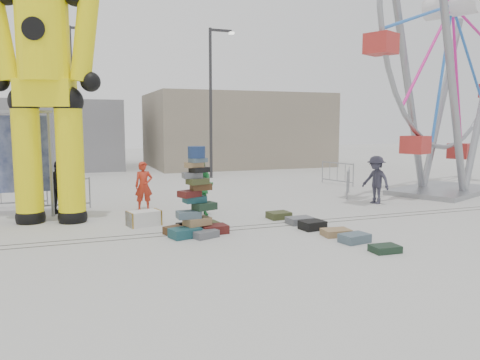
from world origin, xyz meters
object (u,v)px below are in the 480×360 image
object	(u,v)px
barricade_wheel_front	(348,182)
pedestrian_red	(144,186)
pedestrian_grey	(376,180)
pedestrian_green	(201,187)
barricade_wheel_back	(337,173)
barricade_dummy_b	(16,192)
steamer_trunk	(144,218)
lamp_post_left	(74,95)
pedestrian_black	(60,187)
ferris_wheel	(451,30)
crash_test_dummy	(45,73)
lamp_post_right	(212,95)
suitcase_tower	(196,210)
barricade_dummy_c	(59,194)

from	to	relation	value
barricade_wheel_front	pedestrian_red	size ratio (longest dim) A/B	1.20
pedestrian_grey	pedestrian_green	bearing A→B (deg)	-106.95
barricade_wheel_back	pedestrian_grey	size ratio (longest dim) A/B	1.12
barricade_dummy_b	barricade_wheel_front	bearing A→B (deg)	-8.59
barricade_dummy_b	steamer_trunk	bearing A→B (deg)	-51.27
lamp_post_left	barricade_dummy_b	bearing A→B (deg)	-104.91
pedestrian_black	lamp_post_left	bearing A→B (deg)	-69.72
ferris_wheel	steamer_trunk	distance (m)	14.84
crash_test_dummy	barricade_wheel_front	size ratio (longest dim) A/B	4.20
lamp_post_right	suitcase_tower	distance (m)	13.72
pedestrian_black	pedestrian_grey	xyz separation A→B (m)	(10.99, -1.94, 0.00)
lamp_post_right	steamer_trunk	bearing A→B (deg)	-116.64
steamer_trunk	pedestrian_grey	world-z (taller)	pedestrian_grey
barricade_dummy_c	barricade_wheel_front	distance (m)	11.19
pedestrian_red	pedestrian_green	xyz separation A→B (m)	(1.58, -1.61, 0.10)
ferris_wheel	barricade_wheel_front	world-z (taller)	ferris_wheel
lamp_post_right	steamer_trunk	xyz separation A→B (m)	(-5.46, -10.89, -4.27)
lamp_post_right	barricade_wheel_front	world-z (taller)	lamp_post_right
pedestrian_green	pedestrian_black	bearing A→B (deg)	-162.72
suitcase_tower	crash_test_dummy	xyz separation A→B (m)	(-3.70, 2.98, 3.77)
lamp_post_right	suitcase_tower	size ratio (longest dim) A/B	3.37
steamer_trunk	pedestrian_red	world-z (taller)	pedestrian_red
steamer_trunk	lamp_post_left	bearing A→B (deg)	83.44
steamer_trunk	barricade_dummy_c	world-z (taller)	barricade_dummy_c
lamp_post_left	crash_test_dummy	size ratio (longest dim) A/B	0.95
lamp_post_right	pedestrian_grey	distance (m)	11.19
barricade_dummy_c	barricade_wheel_back	xyz separation A→B (m)	(12.67, 2.55, 0.00)
lamp_post_right	barricade_wheel_front	distance (m)	9.57
barricade_dummy_b	pedestrian_red	size ratio (longest dim) A/B	1.20
pedestrian_black	suitcase_tower	bearing A→B (deg)	153.47
ferris_wheel	barricade_wheel_back	size ratio (longest dim) A/B	6.92
barricade_dummy_c	pedestrian_red	distance (m)	2.92
lamp_post_left	suitcase_tower	size ratio (longest dim) A/B	3.37
steamer_trunk	barricade_dummy_c	distance (m)	4.22
ferris_wheel	barricade_wheel_back	world-z (taller)	ferris_wheel
lamp_post_right	crash_test_dummy	bearing A→B (deg)	-130.18
ferris_wheel	pedestrian_red	distance (m)	14.07
pedestrian_red	pedestrian_grey	xyz separation A→B (m)	(8.29, -1.71, 0.05)
crash_test_dummy	steamer_trunk	bearing A→B (deg)	-12.59
pedestrian_green	pedestrian_grey	distance (m)	6.71
suitcase_tower	pedestrian_black	bearing A→B (deg)	117.24
barricade_wheel_back	pedestrian_red	xyz separation A→B (m)	(-9.94, -3.54, 0.29)
crash_test_dummy	suitcase_tower	bearing A→B (deg)	-22.34
crash_test_dummy	pedestrian_black	bearing A→B (deg)	96.22
crash_test_dummy	barricade_wheel_back	distance (m)	14.23
barricade_dummy_c	crash_test_dummy	bearing A→B (deg)	-97.72
barricade_dummy_c	pedestrian_red	bearing A→B (deg)	-21.96
lamp_post_left	suitcase_tower	world-z (taller)	lamp_post_left
lamp_post_left	barricade_wheel_front	xyz separation A→B (m)	(10.37, -10.05, -3.93)
ferris_wheel	pedestrian_grey	world-z (taller)	ferris_wheel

